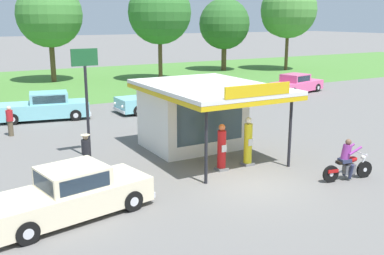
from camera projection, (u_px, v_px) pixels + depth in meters
ground_plane at (250, 184)px, 16.21m from camera, size 300.00×300.00×0.00m
grass_verge_strip at (56, 83)px, 41.61m from camera, size 120.00×24.00×0.01m
service_station_kiosk at (196, 110)px, 20.33m from camera, size 4.81×6.79×3.54m
gas_pump_nearside at (222, 149)px, 17.59m from camera, size 0.44×0.44×1.86m
gas_pump_offside at (248, 143)px, 18.18m from camera, size 0.44×0.44×2.00m
motorcycle_with_rider at (348, 163)px, 16.52m from camera, size 2.13×0.73×1.58m
featured_classic_sedan at (71, 195)px, 13.45m from camera, size 5.28×2.74×1.55m
parked_car_back_row_centre_left at (158, 100)px, 29.07m from camera, size 5.58×2.10×1.53m
parked_car_back_row_far_right at (296, 84)px, 36.12m from camera, size 5.34×2.93×1.52m
parked_car_back_row_left at (45, 107)px, 26.46m from camera, size 5.50×2.79×1.62m
parked_car_back_row_far_left at (203, 87)px, 34.34m from camera, size 5.58×3.01×1.55m
bystander_admiring_sedan at (10, 120)px, 22.73m from camera, size 0.34×0.34×1.55m
bystander_leaning_by_kiosk at (86, 153)px, 17.11m from camera, size 0.35×0.35×1.59m
bystander_chatting_near_pumps at (228, 105)px, 25.93m from camera, size 0.39×0.39×1.77m
tree_oak_centre at (49, 15)px, 41.06m from camera, size 6.00×6.00×9.19m
tree_oak_left at (287, 12)px, 50.69m from camera, size 6.32×6.32×9.94m
tree_oak_far_left at (160, 14)px, 41.79m from camera, size 5.91×5.91×9.35m
tree_oak_distant_spare at (224, 25)px, 50.80m from camera, size 5.71×5.71×8.10m
roadside_pole_sign at (86, 84)px, 18.54m from camera, size 1.10×0.12×4.65m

